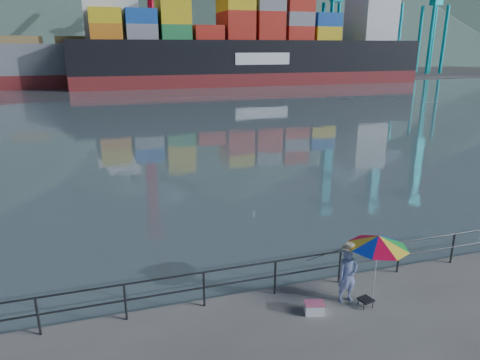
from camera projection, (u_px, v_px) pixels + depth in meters
name	position (u px, v px, depth m)	size (l,w,h in m)	color
harbor_water	(114.00, 69.00, 128.56)	(500.00, 280.00, 0.00)	slate
far_dock	(164.00, 76.00, 97.66)	(200.00, 40.00, 0.40)	#514F4C
guardrail	(240.00, 283.00, 11.47)	(22.00, 0.06, 1.03)	#2D3033
port_cranes	(265.00, 0.00, 90.60)	(116.00, 28.00, 38.40)	red
container_stacks	(246.00, 62.00, 102.47)	(58.00, 5.40, 7.80)	orange
fisherman	(348.00, 275.00, 11.35)	(0.56, 0.37, 1.55)	#203795
beach_umbrella	(378.00, 241.00, 11.05)	(1.61, 1.61, 1.92)	white
folding_stool	(366.00, 302.00, 11.29)	(0.40, 0.40, 0.22)	black
cooler_bag	(314.00, 308.00, 10.99)	(0.48, 0.32, 0.28)	white
fishing_rod	(330.00, 280.00, 12.60)	(0.02, 0.02, 2.17)	black
bulk_carrier	(34.00, 61.00, 72.61)	(47.49, 8.22, 14.50)	maroon
container_ship	(261.00, 51.00, 79.51)	(64.46, 10.74, 18.10)	maroon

